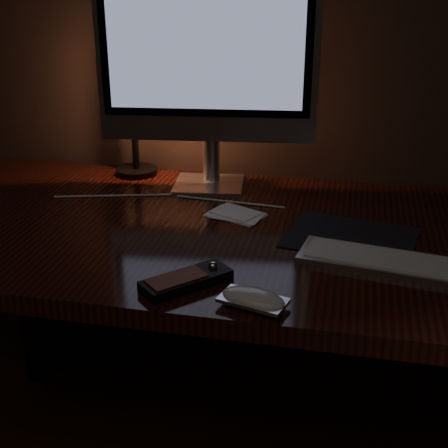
% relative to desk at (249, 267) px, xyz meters
% --- Properties ---
extents(desk, '(1.60, 0.75, 0.75)m').
position_rel_desk_xyz_m(desk, '(0.00, 0.00, 0.00)').
color(desk, black).
rests_on(desk, ground).
extents(monitor, '(0.54, 0.18, 0.57)m').
position_rel_desk_xyz_m(monitor, '(-0.14, 0.19, 0.47)').
color(monitor, silver).
rests_on(monitor, desk).
extents(keyboard, '(0.43, 0.18, 0.02)m').
position_rel_desk_xyz_m(keyboard, '(0.34, -0.19, 0.14)').
color(keyboard, silver).
rests_on(keyboard, desk).
extents(mousepad, '(0.30, 0.26, 0.00)m').
position_rel_desk_xyz_m(mousepad, '(0.23, -0.07, 0.13)').
color(mousepad, black).
rests_on(mousepad, desk).
extents(mouse, '(0.13, 0.09, 0.02)m').
position_rel_desk_xyz_m(mouse, '(0.07, -0.39, 0.14)').
color(mouse, white).
rests_on(mouse, desk).
extents(media_remote, '(0.16, 0.17, 0.03)m').
position_rel_desk_xyz_m(media_remote, '(-0.06, -0.35, 0.14)').
color(media_remote, black).
rests_on(media_remote, desk).
extents(papers, '(0.15, 0.12, 0.01)m').
position_rel_desk_xyz_m(papers, '(-0.03, 0.00, 0.13)').
color(papers, white).
rests_on(papers, desk).
extents(desk_lamp, '(0.18, 0.20, 0.38)m').
position_rel_desk_xyz_m(desk_lamp, '(-0.34, 0.21, 0.39)').
color(desk_lamp, black).
rests_on(desk_lamp, desk).
extents(cable, '(0.57, 0.04, 0.00)m').
position_rel_desk_xyz_m(cable, '(-0.21, 0.06, 0.13)').
color(cable, white).
rests_on(cable, desk).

